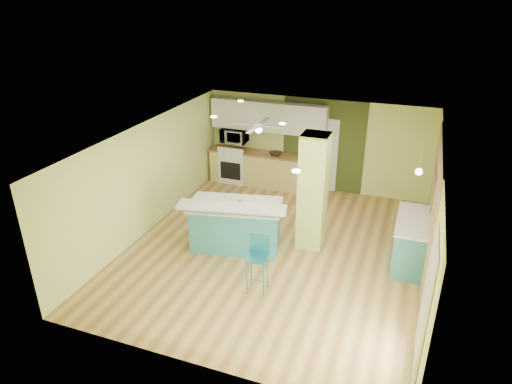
% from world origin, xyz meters
% --- Properties ---
extents(floor, '(6.00, 7.00, 0.01)m').
position_xyz_m(floor, '(0.00, 0.00, -0.01)').
color(floor, olive).
rests_on(floor, ground).
extents(ceiling, '(6.00, 7.00, 0.01)m').
position_xyz_m(ceiling, '(0.00, 0.00, 2.50)').
color(ceiling, white).
rests_on(ceiling, wall_back).
extents(wall_back, '(6.00, 0.01, 2.50)m').
position_xyz_m(wall_back, '(0.00, 3.50, 1.25)').
color(wall_back, '#DAE67B').
rests_on(wall_back, floor).
extents(wall_front, '(6.00, 0.01, 2.50)m').
position_xyz_m(wall_front, '(0.00, -3.50, 1.25)').
color(wall_front, '#DAE67B').
rests_on(wall_front, floor).
extents(wall_left, '(0.01, 7.00, 2.50)m').
position_xyz_m(wall_left, '(-3.00, 0.00, 1.25)').
color(wall_left, '#DAE67B').
rests_on(wall_left, floor).
extents(wall_right, '(0.01, 7.00, 2.50)m').
position_xyz_m(wall_right, '(3.00, 0.00, 1.25)').
color(wall_right, '#DAE67B').
rests_on(wall_right, floor).
extents(wood_panel, '(0.02, 3.40, 2.50)m').
position_xyz_m(wood_panel, '(2.99, 0.60, 1.25)').
color(wood_panel, '#977656').
rests_on(wood_panel, floor).
extents(olive_accent, '(2.20, 0.02, 2.50)m').
position_xyz_m(olive_accent, '(0.20, 3.49, 1.25)').
color(olive_accent, '#3D481D').
rests_on(olive_accent, floor).
extents(interior_door, '(0.82, 0.05, 2.00)m').
position_xyz_m(interior_door, '(0.20, 3.46, 1.00)').
color(interior_door, white).
rests_on(interior_door, floor).
extents(french_door, '(0.04, 1.08, 2.10)m').
position_xyz_m(french_door, '(2.97, -2.30, 1.05)').
color(french_door, silver).
rests_on(french_door, floor).
extents(column, '(0.55, 0.55, 2.50)m').
position_xyz_m(column, '(0.65, 0.50, 1.25)').
color(column, '#B1C55B').
rests_on(column, floor).
extents(kitchen_run, '(3.25, 0.63, 0.94)m').
position_xyz_m(kitchen_run, '(-1.30, 3.20, 0.47)').
color(kitchen_run, '#DBC872').
rests_on(kitchen_run, floor).
extents(stove, '(0.76, 0.66, 1.08)m').
position_xyz_m(stove, '(-2.25, 3.19, 0.46)').
color(stove, white).
rests_on(stove, floor).
extents(upper_cabinets, '(3.20, 0.34, 0.80)m').
position_xyz_m(upper_cabinets, '(-1.30, 3.32, 1.95)').
color(upper_cabinets, white).
rests_on(upper_cabinets, wall_back).
extents(microwave, '(0.70, 0.48, 0.39)m').
position_xyz_m(microwave, '(-2.25, 3.20, 1.35)').
color(microwave, silver).
rests_on(microwave, wall_back).
extents(ceiling_fan, '(1.41, 1.41, 0.61)m').
position_xyz_m(ceiling_fan, '(-1.10, 2.00, 2.08)').
color(ceiling_fan, silver).
rests_on(ceiling_fan, ceiling).
extents(pendant_lamp, '(0.14, 0.14, 0.69)m').
position_xyz_m(pendant_lamp, '(2.65, 0.75, 1.88)').
color(pendant_lamp, silver).
rests_on(pendant_lamp, ceiling).
extents(wall_decor, '(0.03, 0.90, 0.70)m').
position_xyz_m(wall_decor, '(2.96, 0.80, 1.55)').
color(wall_decor, brown).
rests_on(wall_decor, wood_panel).
extents(peninsula, '(2.25, 1.56, 1.17)m').
position_xyz_m(peninsula, '(-0.82, -0.17, 0.54)').
color(peninsula, teal).
rests_on(peninsula, floor).
extents(bar_stool, '(0.41, 0.41, 1.12)m').
position_xyz_m(bar_stool, '(0.13, -1.41, 0.75)').
color(bar_stool, '#1D7386').
rests_on(bar_stool, floor).
extents(side_counter, '(0.65, 1.53, 0.99)m').
position_xyz_m(side_counter, '(2.70, 0.46, 0.50)').
color(side_counter, teal).
rests_on(side_counter, floor).
extents(fruit_bowl, '(0.37, 0.37, 0.08)m').
position_xyz_m(fruit_bowl, '(-1.02, 3.15, 0.98)').
color(fruit_bowl, '#382117').
rests_on(fruit_bowl, kitchen_run).
extents(canister, '(0.14, 0.14, 0.17)m').
position_xyz_m(canister, '(-0.73, -0.16, 1.10)').
color(canister, gold).
rests_on(canister, peninsula).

